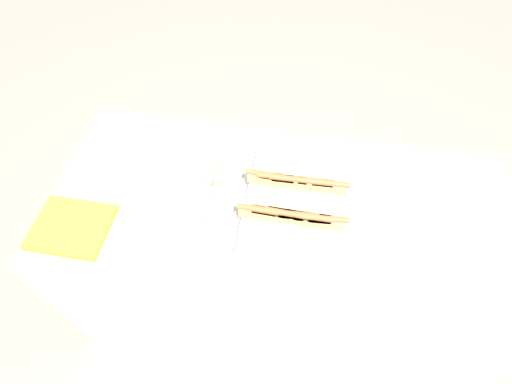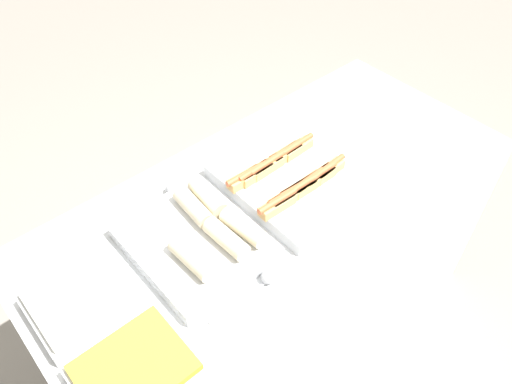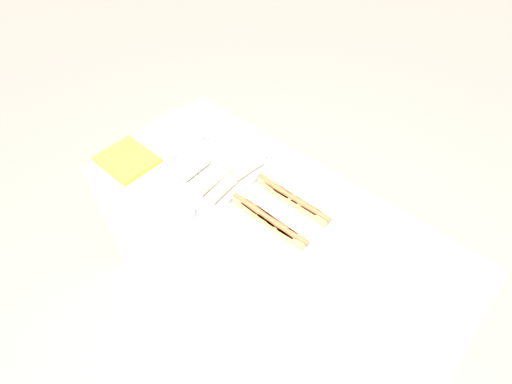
% 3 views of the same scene
% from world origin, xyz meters
% --- Properties ---
extents(ground_plane, '(12.00, 12.00, 0.00)m').
position_xyz_m(ground_plane, '(0.00, 0.00, 0.00)').
color(ground_plane, gray).
extents(counter, '(1.85, 0.84, 0.91)m').
position_xyz_m(counter, '(0.00, 0.00, 0.45)').
color(counter, silver).
rests_on(counter, ground_plane).
extents(tray_hotdogs, '(0.41, 0.50, 0.10)m').
position_xyz_m(tray_hotdogs, '(0.04, -0.00, 0.94)').
color(tray_hotdogs, silver).
rests_on(tray_hotdogs, counter).
extents(tray_wraps, '(0.38, 0.45, 0.11)m').
position_xyz_m(tray_wraps, '(-0.35, -0.00, 0.95)').
color(tray_wraps, silver).
rests_on(tray_wraps, counter).
extents(tray_side_front, '(0.29, 0.25, 0.07)m').
position_xyz_m(tray_side_front, '(-0.74, -0.25, 0.94)').
color(tray_side_front, silver).
rests_on(tray_side_front, counter).
extents(tray_side_back, '(0.29, 0.25, 0.07)m').
position_xyz_m(tray_side_back, '(-0.74, 0.03, 0.94)').
color(tray_side_back, silver).
rests_on(tray_side_back, counter).
extents(serving_spoon_near, '(0.25, 0.04, 0.04)m').
position_xyz_m(serving_spoon_near, '(-0.30, -0.25, 0.93)').
color(serving_spoon_near, '#B2B5BA').
rests_on(serving_spoon_near, counter).
extents(serving_spoon_far, '(0.24, 0.04, 0.04)m').
position_xyz_m(serving_spoon_far, '(-0.30, 0.25, 0.93)').
color(serving_spoon_far, '#B2B5BA').
rests_on(serving_spoon_far, counter).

